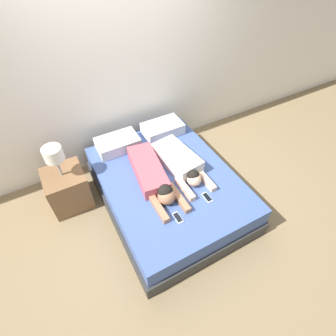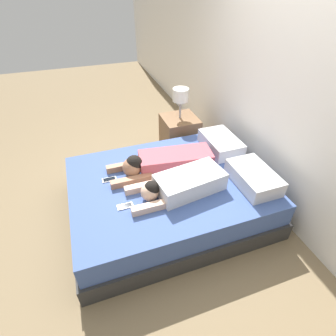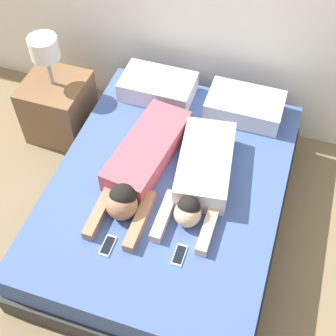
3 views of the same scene
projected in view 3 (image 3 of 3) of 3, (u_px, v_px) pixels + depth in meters
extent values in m
plane|color=#7F6B4C|center=(168.00, 218.00, 3.50)|extent=(12.00, 12.00, 0.00)
cube|color=#2D2D2D|center=(168.00, 210.00, 3.41)|extent=(1.58, 2.05, 0.21)
cube|color=#3F5999|center=(168.00, 192.00, 3.23)|extent=(1.52, 1.99, 0.25)
cube|color=silver|center=(158.00, 87.00, 3.61)|extent=(0.56, 0.35, 0.16)
cube|color=silver|center=(245.00, 106.00, 3.47)|extent=(0.56, 0.35, 0.16)
cube|color=#B24C59|center=(148.00, 150.00, 3.20)|extent=(0.41, 0.82, 0.17)
sphere|color=#A37051|center=(122.00, 204.00, 2.90)|extent=(0.20, 0.20, 0.20)
sphere|color=black|center=(123.00, 197.00, 2.88)|extent=(0.17, 0.17, 0.17)
cube|color=#A37051|center=(101.00, 209.00, 2.96)|extent=(0.07, 0.43, 0.07)
cube|color=#A37051|center=(140.00, 220.00, 2.91)|extent=(0.07, 0.43, 0.07)
cube|color=silver|center=(205.00, 164.00, 3.11)|extent=(0.43, 0.70, 0.18)
sphere|color=beige|center=(188.00, 214.00, 2.88)|extent=(0.17, 0.17, 0.17)
sphere|color=black|center=(189.00, 207.00, 2.86)|extent=(0.15, 0.15, 0.15)
cube|color=beige|center=(164.00, 216.00, 2.93)|extent=(0.07, 0.36, 0.07)
cube|color=beige|center=(208.00, 228.00, 2.87)|extent=(0.07, 0.36, 0.07)
cube|color=silver|center=(108.00, 246.00, 2.83)|extent=(0.07, 0.14, 0.01)
cube|color=black|center=(108.00, 245.00, 2.83)|extent=(0.06, 0.12, 0.00)
cube|color=silver|center=(179.00, 255.00, 2.79)|extent=(0.07, 0.14, 0.01)
cube|color=black|center=(179.00, 255.00, 2.79)|extent=(0.06, 0.12, 0.00)
cube|color=brown|center=(59.00, 108.00, 3.85)|extent=(0.48, 0.48, 0.53)
cylinder|color=#999999|center=(50.00, 71.00, 3.54)|extent=(0.03, 0.03, 0.25)
cylinder|color=silver|center=(44.00, 48.00, 3.38)|extent=(0.22, 0.22, 0.17)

